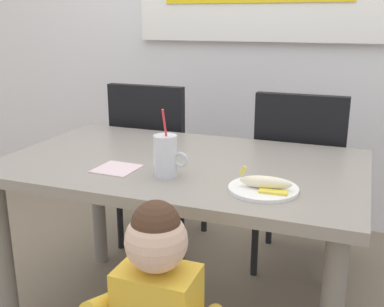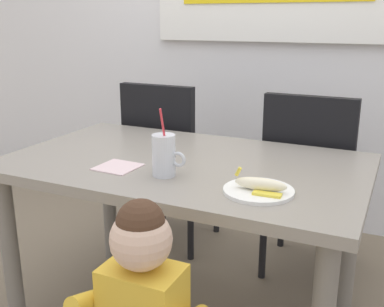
{
  "view_description": "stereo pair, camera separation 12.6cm",
  "coord_description": "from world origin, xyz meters",
  "px_view_note": "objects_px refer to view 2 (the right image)",
  "views": [
    {
      "loc": [
        0.65,
        -1.62,
        1.29
      ],
      "look_at": [
        0.08,
        -0.09,
        0.81
      ],
      "focal_mm": 43.13,
      "sensor_mm": 36.0,
      "label": 1
    },
    {
      "loc": [
        0.77,
        -1.57,
        1.29
      ],
      "look_at": [
        0.08,
        -0.09,
        0.81
      ],
      "focal_mm": 43.13,
      "sensor_mm": 36.0,
      "label": 2
    }
  ],
  "objects_px": {
    "dining_chair_right": "(310,177)",
    "peeled_banana": "(261,185)",
    "dining_table": "(184,185)",
    "dining_chair_left": "(168,157)",
    "snack_plate": "(258,191)",
    "toddler_standing": "(143,305)",
    "milk_cup": "(164,158)",
    "paper_napkin": "(118,167)"
  },
  "relations": [
    {
      "from": "peeled_banana",
      "to": "toddler_standing",
      "type": "bearing_deg",
      "value": -117.58
    },
    {
      "from": "milk_cup",
      "to": "paper_napkin",
      "type": "bearing_deg",
      "value": 178.17
    },
    {
      "from": "dining_chair_left",
      "to": "toddler_standing",
      "type": "xyz_separation_m",
      "value": [
        0.58,
        -1.24,
        -0.02
      ]
    },
    {
      "from": "toddler_standing",
      "to": "milk_cup",
      "type": "height_order",
      "value": "milk_cup"
    },
    {
      "from": "dining_chair_left",
      "to": "snack_plate",
      "type": "bearing_deg",
      "value": 132.93
    },
    {
      "from": "milk_cup",
      "to": "paper_napkin",
      "type": "relative_size",
      "value": 1.67
    },
    {
      "from": "dining_chair_left",
      "to": "milk_cup",
      "type": "height_order",
      "value": "milk_cup"
    },
    {
      "from": "dining_table",
      "to": "snack_plate",
      "type": "height_order",
      "value": "snack_plate"
    },
    {
      "from": "dining_chair_left",
      "to": "peeled_banana",
      "type": "distance_m",
      "value": 1.18
    },
    {
      "from": "dining_table",
      "to": "milk_cup",
      "type": "xyz_separation_m",
      "value": [
        0.02,
        -0.2,
        0.17
      ]
    },
    {
      "from": "toddler_standing",
      "to": "paper_napkin",
      "type": "xyz_separation_m",
      "value": [
        -0.36,
        0.43,
        0.22
      ]
    },
    {
      "from": "dining_chair_right",
      "to": "toddler_standing",
      "type": "xyz_separation_m",
      "value": [
        -0.21,
        -1.23,
        -0.02
      ]
    },
    {
      "from": "dining_table",
      "to": "toddler_standing",
      "type": "distance_m",
      "value": 0.66
    },
    {
      "from": "dining_chair_left",
      "to": "milk_cup",
      "type": "xyz_separation_m",
      "value": [
        0.42,
        -0.82,
        0.27
      ]
    },
    {
      "from": "dining_table",
      "to": "dining_chair_left",
      "type": "distance_m",
      "value": 0.75
    },
    {
      "from": "toddler_standing",
      "to": "dining_chair_left",
      "type": "bearing_deg",
      "value": 115.04
    },
    {
      "from": "toddler_standing",
      "to": "peeled_banana",
      "type": "distance_m",
      "value": 0.52
    },
    {
      "from": "toddler_standing",
      "to": "snack_plate",
      "type": "bearing_deg",
      "value": 64.17
    },
    {
      "from": "paper_napkin",
      "to": "snack_plate",
      "type": "bearing_deg",
      "value": -2.69
    },
    {
      "from": "paper_napkin",
      "to": "dining_chair_left",
      "type": "bearing_deg",
      "value": 105.09
    },
    {
      "from": "peeled_banana",
      "to": "paper_napkin",
      "type": "bearing_deg",
      "value": 176.48
    },
    {
      "from": "dining_chair_right",
      "to": "toddler_standing",
      "type": "height_order",
      "value": "dining_chair_right"
    },
    {
      "from": "dining_chair_right",
      "to": "snack_plate",
      "type": "height_order",
      "value": "dining_chair_right"
    },
    {
      "from": "snack_plate",
      "to": "toddler_standing",
      "type": "bearing_deg",
      "value": -115.83
    },
    {
      "from": "dining_chair_right",
      "to": "snack_plate",
      "type": "distance_m",
      "value": 0.85
    },
    {
      "from": "milk_cup",
      "to": "snack_plate",
      "type": "xyz_separation_m",
      "value": [
        0.36,
        -0.02,
        -0.06
      ]
    },
    {
      "from": "dining_chair_right",
      "to": "peeled_banana",
      "type": "relative_size",
      "value": 5.55
    },
    {
      "from": "dining_table",
      "to": "snack_plate",
      "type": "relative_size",
      "value": 6.13
    },
    {
      "from": "dining_chair_left",
      "to": "paper_napkin",
      "type": "height_order",
      "value": "dining_chair_left"
    },
    {
      "from": "dining_table",
      "to": "toddler_standing",
      "type": "bearing_deg",
      "value": -74.14
    },
    {
      "from": "dining_table",
      "to": "dining_chair_right",
      "type": "bearing_deg",
      "value": 57.21
    },
    {
      "from": "dining_chair_left",
      "to": "peeled_banana",
      "type": "xyz_separation_m",
      "value": [
        0.79,
        -0.85,
        0.24
      ]
    },
    {
      "from": "dining_table",
      "to": "snack_plate",
      "type": "distance_m",
      "value": 0.44
    },
    {
      "from": "toddler_standing",
      "to": "snack_plate",
      "type": "xyz_separation_m",
      "value": [
        0.2,
        0.41,
        0.23
      ]
    },
    {
      "from": "paper_napkin",
      "to": "peeled_banana",
      "type": "bearing_deg",
      "value": -3.52
    },
    {
      "from": "dining_chair_left",
      "to": "peeled_banana",
      "type": "bearing_deg",
      "value": 133.03
    },
    {
      "from": "milk_cup",
      "to": "peeled_banana",
      "type": "bearing_deg",
      "value": -4.46
    },
    {
      "from": "dining_chair_left",
      "to": "toddler_standing",
      "type": "relative_size",
      "value": 1.15
    },
    {
      "from": "milk_cup",
      "to": "peeled_banana",
      "type": "height_order",
      "value": "milk_cup"
    },
    {
      "from": "dining_chair_left",
      "to": "milk_cup",
      "type": "distance_m",
      "value": 0.96
    },
    {
      "from": "dining_chair_left",
      "to": "toddler_standing",
      "type": "height_order",
      "value": "dining_chair_left"
    },
    {
      "from": "snack_plate",
      "to": "peeled_banana",
      "type": "height_order",
      "value": "peeled_banana"
    }
  ]
}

